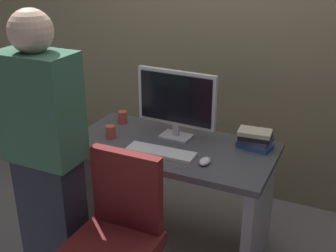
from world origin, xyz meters
TOP-DOWN VIEW (x-y plane):
  - ground_plane at (0.00, 0.00)m, footprint 9.00×9.00m
  - wall_back at (0.00, 0.88)m, footprint 6.40×0.10m
  - desk at (0.00, 0.00)m, footprint 1.30×0.66m
  - office_chair at (0.01, -0.71)m, footprint 0.52×0.52m
  - person_at_desk at (-0.43, -0.66)m, footprint 0.40×0.24m
  - monitor at (-0.02, 0.11)m, footprint 0.54×0.15m
  - keyboard at (-0.01, -0.14)m, footprint 0.43×0.14m
  - mouse at (0.28, -0.15)m, footprint 0.06×0.10m
  - cup_near_keyboard at (-0.41, -0.07)m, footprint 0.06×0.06m
  - cup_by_monitor at (-0.47, 0.19)m, footprint 0.06×0.06m
  - book_stack at (0.49, 0.19)m, footprint 0.23×0.19m

SIDE VIEW (x-z plane):
  - ground_plane at x=0.00m, z-range 0.00..0.00m
  - office_chair at x=0.01m, z-range -0.04..0.90m
  - desk at x=0.00m, z-range 0.13..0.86m
  - keyboard at x=-0.01m, z-range 0.73..0.75m
  - mouse at x=0.28m, z-range 0.73..0.77m
  - cup_near_keyboard at x=-0.41m, z-range 0.73..0.82m
  - cup_by_monitor at x=-0.47m, z-range 0.73..0.82m
  - book_stack at x=0.49m, z-range 0.73..0.85m
  - person_at_desk at x=-0.43m, z-range 0.02..1.66m
  - monitor at x=-0.02m, z-range 0.76..1.22m
  - wall_back at x=0.00m, z-range 0.00..3.00m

